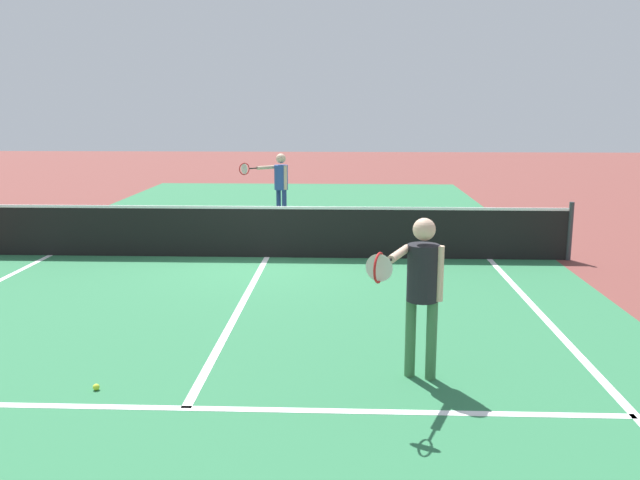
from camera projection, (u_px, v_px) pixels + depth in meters
ground_plane at (267, 257)px, 12.50m from camera, size 60.00×60.00×0.00m
court_surface_inbounds at (267, 257)px, 12.50m from camera, size 10.62×24.40×0.00m
line_sideline_right at (616, 395)px, 6.51m from camera, size 0.10×11.89×0.01m
line_service_near at (186, 408)px, 6.23m from camera, size 8.22×0.10×0.01m
line_center_service at (240, 307)px, 9.36m from camera, size 0.10×6.40×0.01m
net at (267, 231)px, 12.40m from camera, size 11.16×0.09×1.07m
player_near at (422, 281)px, 6.72m from camera, size 0.80×1.09×1.67m
player_far at (280, 181)px, 15.82m from camera, size 1.07×0.75×1.68m
tennis_ball_mid_court at (96, 387)px, 6.63m from camera, size 0.07×0.07×0.07m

